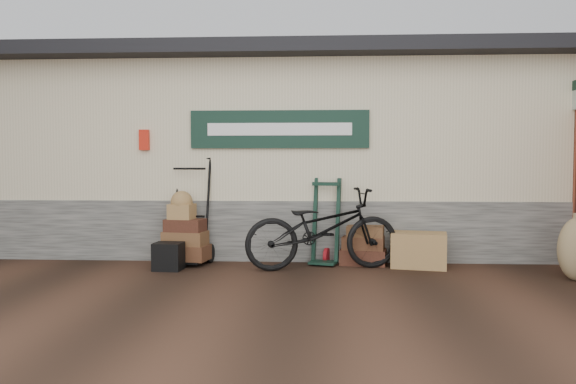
% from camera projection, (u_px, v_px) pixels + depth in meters
% --- Properties ---
extents(ground, '(80.00, 80.00, 0.00)m').
position_uv_depth(ground, '(297.00, 275.00, 7.28)').
color(ground, black).
rests_on(ground, ground).
extents(station_building, '(14.40, 4.10, 3.20)m').
position_uv_depth(station_building, '(303.00, 154.00, 9.93)').
color(station_building, '#4C4C47').
rests_on(station_building, ground).
extents(porter_trolley, '(0.87, 0.71, 1.57)m').
position_uv_depth(porter_trolley, '(190.00, 209.00, 8.18)').
color(porter_trolley, black).
rests_on(porter_trolley, ground).
extents(green_barrow, '(0.54, 0.49, 1.24)m').
position_uv_depth(green_barrow, '(326.00, 221.00, 8.08)').
color(green_barrow, black).
rests_on(green_barrow, ground).
extents(suitcase_stack, '(0.70, 0.51, 0.57)m').
position_uv_depth(suitcase_stack, '(363.00, 245.00, 8.06)').
color(suitcase_stack, '#3A1F12').
rests_on(suitcase_stack, ground).
extents(wicker_hamper, '(0.83, 0.63, 0.49)m').
position_uv_depth(wicker_hamper, '(419.00, 250.00, 7.84)').
color(wicker_hamper, '#905E39').
rests_on(wicker_hamper, ground).
extents(black_trunk, '(0.40, 0.35, 0.38)m').
position_uv_depth(black_trunk, '(168.00, 256.00, 7.64)').
color(black_trunk, black).
rests_on(black_trunk, ground).
extents(bicycle, '(1.21, 2.25, 1.24)m').
position_uv_depth(bicycle, '(322.00, 224.00, 7.67)').
color(bicycle, black).
rests_on(bicycle, ground).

